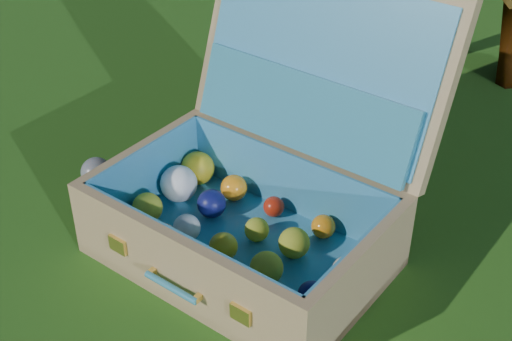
# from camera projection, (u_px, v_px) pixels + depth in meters

# --- Properties ---
(ground) EXTENTS (60.00, 60.00, 0.00)m
(ground) POSITION_uv_depth(u_px,v_px,m) (237.00, 206.00, 1.77)
(ground) COLOR #215114
(ground) RESTS_ON ground
(stray_ball) EXTENTS (0.08, 0.08, 0.08)m
(stray_ball) POSITION_uv_depth(u_px,v_px,m) (96.00, 172.00, 1.82)
(stray_ball) COLOR teal
(stray_ball) RESTS_ON ground
(suitcase) EXTENTS (0.74, 0.72, 0.57)m
(suitcase) POSITION_uv_depth(u_px,v_px,m) (262.00, 178.00, 1.58)
(suitcase) COLOR tan
(suitcase) RESTS_ON ground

